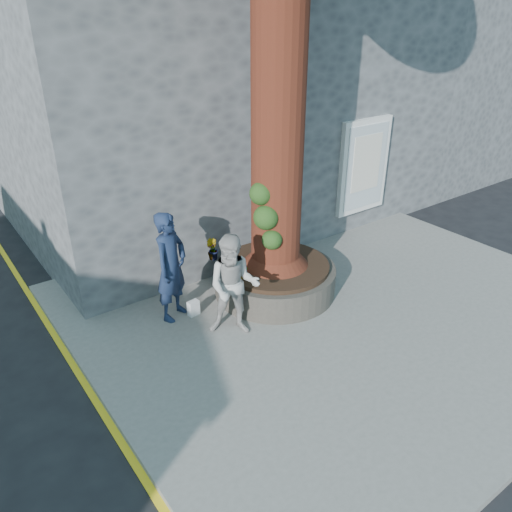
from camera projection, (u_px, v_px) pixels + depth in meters
ground at (313, 366)px, 7.85m from camera, size 120.00×120.00×0.00m
pavement at (337, 304)px, 9.34m from camera, size 9.00×8.00×0.12m
yellow_line at (102, 412)px, 6.96m from camera, size 0.10×30.00×0.01m
stone_shop at (204, 87)px, 12.91m from camera, size 10.30×8.30×6.30m
neighbour_shop at (404, 71)px, 17.20m from camera, size 6.00×8.00×6.00m
planter at (275, 278)px, 9.53m from camera, size 2.30×2.30×0.60m
man at (171, 267)px, 8.46m from camera, size 0.86×0.76×1.97m
woman at (234, 286)px, 8.09m from camera, size 1.09×1.06×1.77m
shopping_bag at (193, 308)px, 8.86m from camera, size 0.21×0.14×0.28m
plant_a at (293, 253)px, 9.34m from camera, size 0.25×0.24×0.39m
plant_b at (213, 249)px, 9.46m from camera, size 0.30×0.30×0.41m
plant_c at (212, 251)px, 9.47m from camera, size 0.20×0.20×0.33m
plant_d at (243, 271)px, 8.82m from camera, size 0.32×0.34×0.29m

